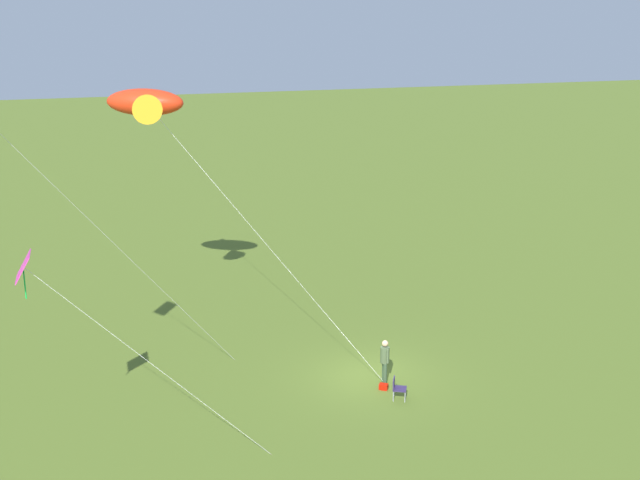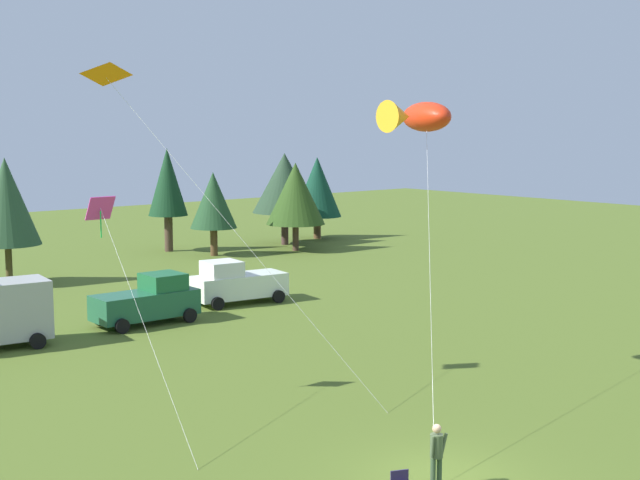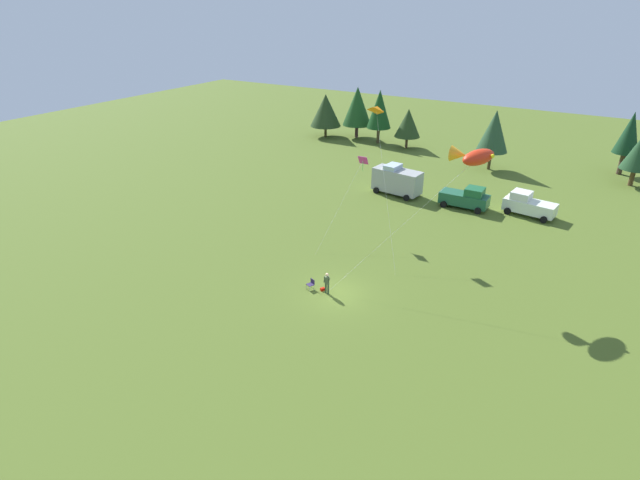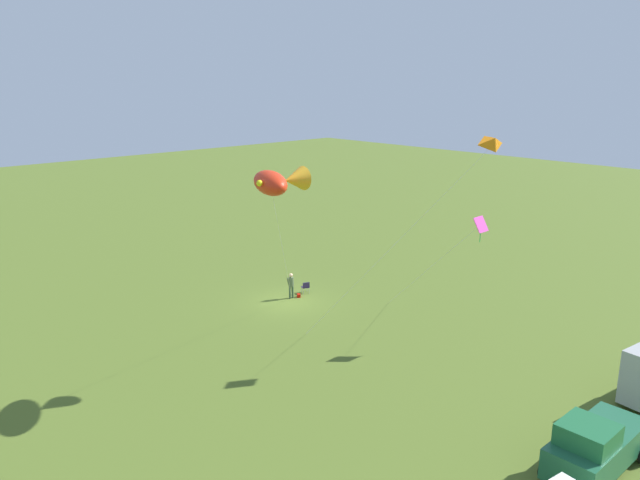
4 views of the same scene
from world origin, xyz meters
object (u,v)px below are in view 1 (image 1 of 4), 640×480
Objects in this scene: kite_large_fish at (145,103)px; kite_diamond_rainbow at (30,273)px; person_kite_flyer at (385,358)px; backpack_on_grass at (384,387)px; folding_chair at (397,387)px.

kite_large_fish is 11.99m from kite_diamond_rainbow.
kite_large_fish reaches higher than kite_diamond_rainbow.
person_kite_flyer reaches higher than backpack_on_grass.
kite_diamond_rainbow reaches higher than person_kite_flyer.
folding_chair is 13.58m from kite_diamond_rainbow.
kite_diamond_rainbow is at bearing 103.32° from backpack_on_grass.
kite_diamond_rainbow is (-3.29, 11.97, 5.46)m from person_kite_flyer.
kite_diamond_rainbow reaches higher than backpack_on_grass.
kite_diamond_rainbow reaches higher than folding_chair.
backpack_on_grass is 13.69m from kite_diamond_rainbow.
person_kite_flyer is 5.44× the size of backpack_on_grass.
person_kite_flyer is at bearing -133.41° from kite_large_fish.
folding_chair is at bearing -80.86° from kite_diamond_rainbow.
kite_large_fish is at bearing -20.22° from kite_diamond_rainbow.
kite_large_fish is 1.40× the size of kite_diamond_rainbow.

